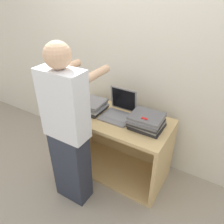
{
  "coord_description": "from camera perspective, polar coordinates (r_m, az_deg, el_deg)",
  "views": [
    {
      "loc": [
        0.96,
        -1.39,
        1.98
      ],
      "look_at": [
        0.0,
        0.21,
        0.86
      ],
      "focal_mm": 35.0,
      "sensor_mm": 36.0,
      "label": 1
    }
  ],
  "objects": [
    {
      "name": "cart",
      "position": [
        2.58,
        1.85,
        -7.79
      ],
      "size": [
        1.17,
        0.6,
        0.74
      ],
      "color": "tan",
      "rests_on": "ground_plane"
    },
    {
      "name": "wall_back",
      "position": [
        2.44,
        6.13,
        12.06
      ],
      "size": [
        8.0,
        0.05,
        2.4
      ],
      "color": "silver",
      "rests_on": "ground_plane"
    },
    {
      "name": "ground_plane",
      "position": [
        2.61,
        -2.5,
        -18.55
      ],
      "size": [
        12.0,
        12.0,
        0.0
      ],
      "primitive_type": "plane",
      "color": "#9E9384"
    },
    {
      "name": "laptop_stack_right",
      "position": [
        2.16,
        9.0,
        -2.45
      ],
      "size": [
        0.33,
        0.29,
        0.14
      ],
      "color": "#232326",
      "rests_on": "cart"
    },
    {
      "name": "laptop_open",
      "position": [
        2.32,
        1.79,
        0.21
      ],
      "size": [
        0.31,
        0.31,
        0.29
      ],
      "color": "gray",
      "rests_on": "cart"
    },
    {
      "name": "laptop_stack_left",
      "position": [
        2.44,
        -5.77,
        1.8
      ],
      "size": [
        0.34,
        0.29,
        0.12
      ],
      "color": "#232326",
      "rests_on": "cart"
    },
    {
      "name": "inventory_tag",
      "position": [
        2.06,
        8.46,
        -1.68
      ],
      "size": [
        0.06,
        0.02,
        0.01
      ],
      "color": "red",
      "rests_on": "laptop_stack_right"
    },
    {
      "name": "person",
      "position": [
        2.02,
        -11.43,
        -5.15
      ],
      "size": [
        0.4,
        0.53,
        1.62
      ],
      "color": "#2D3342",
      "rests_on": "ground_plane"
    }
  ]
}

